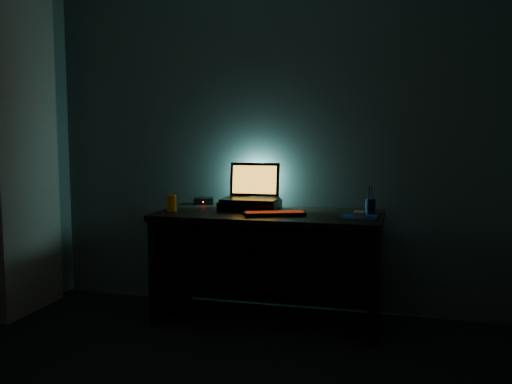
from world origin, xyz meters
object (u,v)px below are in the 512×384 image
laptop (252,191)px  mouse (359,214)px  juice_glass (171,203)px  pen_cup (370,206)px  keyboard (275,214)px  router (203,201)px

laptop → mouse: size_ratio=3.38×
juice_glass → laptop: bearing=29.7°
laptop → pen_cup: bearing=-4.0°
mouse → pen_cup: bearing=75.3°
keyboard → router: router is taller
pen_cup → juice_glass: bearing=-169.6°
laptop → keyboard: laptop is taller
juice_glass → mouse: bearing=1.6°
mouse → juice_glass: size_ratio=1.01×
laptop → keyboard: (0.23, -0.29, -0.11)m
laptop → keyboard: 0.38m
pen_cup → router: (-1.23, 0.17, -0.02)m
keyboard → juice_glass: size_ratio=3.70×
keyboard → juice_glass: bearing=157.6°
juice_glass → keyboard: bearing=-0.7°
laptop → juice_glass: (-0.49, -0.28, -0.06)m
laptop → router: 0.44m
juice_glass → router: size_ratio=0.65×
keyboard → router: size_ratio=2.39×
laptop → pen_cup: size_ratio=4.01×
mouse → router: (-1.18, 0.37, 0.00)m
mouse → pen_cup: pen_cup is taller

